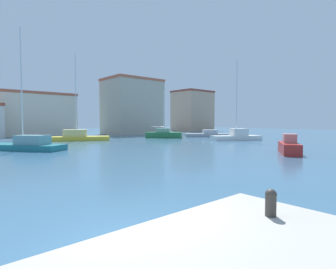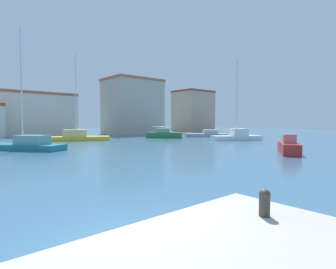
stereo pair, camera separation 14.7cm
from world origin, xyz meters
TOP-DOWN VIEW (x-y plane):
  - water at (15.00, 20.00)m, footprint 160.00×160.00m
  - mooring_bollard at (1.88, -2.19)m, footprint 0.22×0.22m
  - sailboat_teal_far_left at (3.41, 23.18)m, footprint 6.54×7.97m
  - sailboat_white_distant_north at (29.98, 17.94)m, footprint 7.30×5.33m
  - motorboat_red_mid_harbor at (19.44, 5.49)m, footprint 4.53×3.53m
  - sailboat_yellow_behind_lamppost at (11.99, 32.25)m, footprint 9.25×6.33m
  - motorboat_grey_far_right at (33.39, 25.94)m, footprint 8.01×7.27m
  - sailboat_green_center_channel at (25.42, 28.97)m, footprint 5.26×5.72m
  - yacht_club at (11.87, 50.98)m, footprint 14.07×5.92m
  - waterfront_apartments at (29.46, 44.33)m, footprint 11.35×8.75m
  - warehouse_block at (53.92, 49.73)m, footprint 10.11×8.49m

SIDE VIEW (x-z plane):
  - water at x=15.00m, z-range 0.00..0.00m
  - motorboat_grey_far_right at x=33.39m, z-range -0.21..1.05m
  - sailboat_teal_far_left at x=3.41m, z-range -5.22..6.29m
  - sailboat_yellow_behind_lamppost at x=11.99m, z-range -5.49..6.63m
  - motorboat_red_mid_harbor at x=19.44m, z-range -0.25..1.41m
  - sailboat_green_center_channel at x=25.42m, z-range -3.24..4.49m
  - sailboat_white_distant_north at x=29.98m, z-range -5.16..6.42m
  - mooring_bollard at x=1.88m, z-range 0.87..1.41m
  - yacht_club at x=11.87m, z-range 0.01..8.26m
  - warehouse_block at x=53.92m, z-range 0.01..11.56m
  - waterfront_apartments at x=29.46m, z-range 0.01..11.80m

